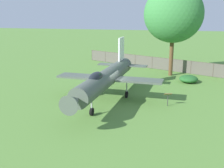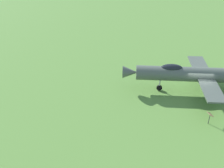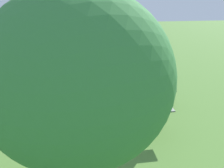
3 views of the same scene
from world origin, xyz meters
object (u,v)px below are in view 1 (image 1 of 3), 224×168
Objects in this scene: shade_tree at (173,14)px; shrub_near_fence at (189,79)px; info_plaque at (168,96)px; display_jet at (106,78)px.

shrub_near_fence is at bearing -55.89° from shade_tree.
info_plaque is (-1.82, -8.70, 0.46)m from shrub_near_fence.
shade_tree reaches higher than display_jet.
shade_tree is (4.96, 11.96, 5.18)m from display_jet.
shade_tree is at bearing 91.35° from info_plaque.
shrub_near_fence is at bearing 78.22° from info_plaque.
info_plaque is (0.28, -11.79, -6.42)m from shade_tree.
info_plaque is at bearing -101.78° from shrub_near_fence.
display_jet is at bearing -178.22° from info_plaque.
info_plaque is (5.23, 0.16, -1.23)m from display_jet.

